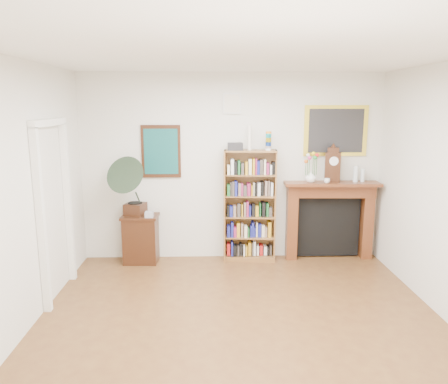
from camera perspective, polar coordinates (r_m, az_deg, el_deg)
The scene contains 15 objects.
room at distance 4.13m, azimuth 2.74°, elevation -1.81°, with size 4.51×5.01×2.81m.
door_casing at distance 5.64m, azimuth -21.29°, elevation -0.42°, with size 0.08×1.02×2.17m.
teal_poster at distance 6.56m, azimuth -8.22°, elevation 5.26°, with size 0.58×0.04×0.78m.
small_picture at distance 6.49m, azimuth 1.04°, elevation 11.50°, with size 0.26×0.04×0.30m.
gilt_painting at distance 6.76m, azimuth 14.39°, elevation 7.75°, with size 0.95×0.04×0.75m.
bookshelf at distance 6.53m, azimuth 3.42°, elevation -1.02°, with size 0.80×0.34×1.93m.
side_cabinet at distance 6.68m, azimuth -10.80°, elevation -6.02°, with size 0.53×0.39×0.73m, color black.
fireplace at distance 6.85m, azimuth 13.59°, elevation -2.70°, with size 1.43×0.39×1.20m.
gramophone at distance 6.40m, azimuth -11.87°, elevation 1.20°, with size 0.71×0.80×0.90m.
cd_stack at distance 6.44m, azimuth -9.73°, elevation -2.90°, with size 0.12×0.12×0.08m, color silver.
mantel_clock at distance 6.68m, azimuth 13.99°, elevation 3.37°, with size 0.24×0.16×0.51m.
flower_vase at distance 6.60m, azimuth 11.26°, elevation 1.96°, with size 0.16×0.16×0.17m, color white.
teacup at distance 6.59m, azimuth 13.29°, elevation 1.43°, with size 0.09×0.09×0.07m, color silver.
bottle_left at distance 6.79m, azimuth 16.81°, elevation 2.26°, with size 0.07×0.07×0.24m, color silver.
bottle_right at distance 6.85m, azimuth 17.67°, elevation 2.12°, with size 0.06×0.06×0.20m, color silver.
Camera 1 is at (-0.33, -4.00, 2.35)m, focal length 35.00 mm.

